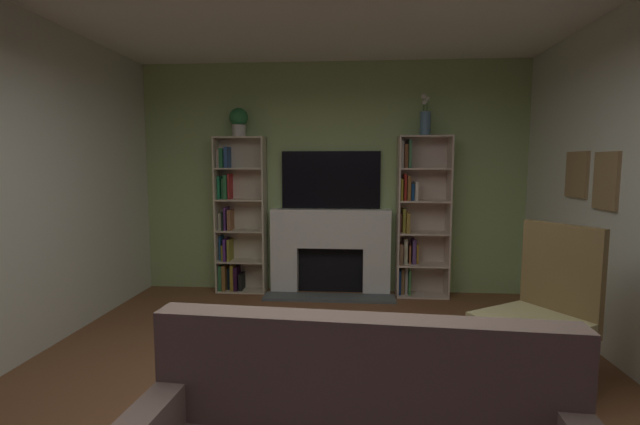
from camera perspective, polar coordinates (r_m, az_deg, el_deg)
wall_back_accent at (r=5.49m, az=1.45°, el=4.37°), size 4.79×0.06×2.80m
fireplace at (r=5.44m, az=1.35°, el=-4.69°), size 1.55×0.53×1.03m
tv at (r=5.43m, az=1.42°, el=4.22°), size 1.20×0.06×0.69m
bookshelf_left at (r=5.59m, az=-10.69°, el=-1.15°), size 0.61×0.27×1.90m
bookshelf_right at (r=5.43m, az=12.26°, el=-0.76°), size 0.61×0.31×1.90m
potted_plant at (r=5.51m, az=-10.38°, el=11.50°), size 0.22×0.22×0.34m
vase_with_flowers at (r=5.39m, az=13.35°, el=11.30°), size 0.12×0.12×0.48m
armchair at (r=3.51m, az=26.57°, el=-11.04°), size 0.85×0.84×1.16m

